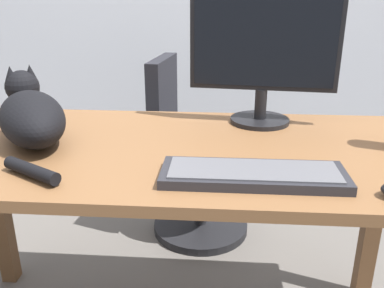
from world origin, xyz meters
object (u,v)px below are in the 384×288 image
(monitor, at_px, (264,56))
(cat, at_px, (31,114))
(office_chair, at_px, (191,163))
(keyboard, at_px, (253,174))

(monitor, height_order, cat, monitor)
(office_chair, xyz_separation_m, cat, (-0.42, -0.74, 0.46))
(monitor, height_order, keyboard, monitor)
(office_chair, xyz_separation_m, keyboard, (0.22, -0.97, 0.39))
(office_chair, height_order, keyboard, office_chair)
(monitor, relative_size, keyboard, 1.09)
(office_chair, relative_size, monitor, 1.84)
(office_chair, xyz_separation_m, monitor, (0.28, -0.51, 0.60))
(office_chair, height_order, monitor, monitor)
(cat, bearing_deg, keyboard, -19.86)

